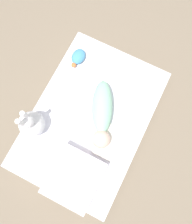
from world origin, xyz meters
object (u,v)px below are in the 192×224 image
object	(u,v)px
swaddled_baby	(102,114)
turtle_plush	(78,57)
bunny_plush	(31,124)
pillow	(74,178)

from	to	relation	value
swaddled_baby	turtle_plush	xyz separation A→B (m)	(-0.34, -0.38, -0.04)
turtle_plush	bunny_plush	bearing A→B (deg)	-3.16
swaddled_baby	pillow	bearing A→B (deg)	-21.13
bunny_plush	turtle_plush	distance (m)	0.65
swaddled_baby	turtle_plush	size ratio (longest dim) A/B	3.01
pillow	turtle_plush	distance (m)	0.94
pillow	bunny_plush	distance (m)	0.49
bunny_plush	pillow	bearing A→B (deg)	66.41
swaddled_baby	bunny_plush	distance (m)	0.52
pillow	turtle_plush	bearing A→B (deg)	-153.83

